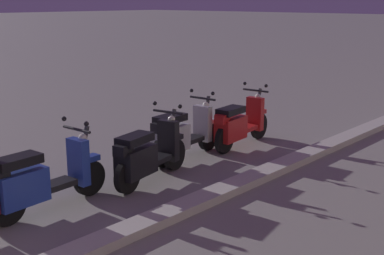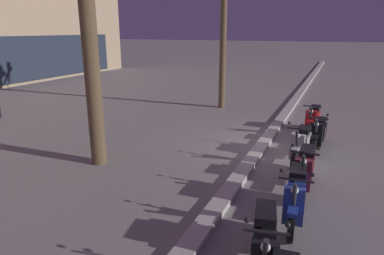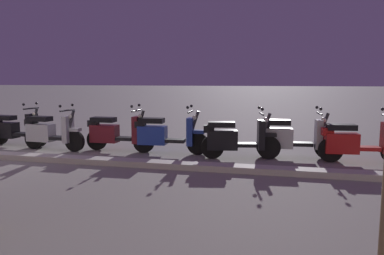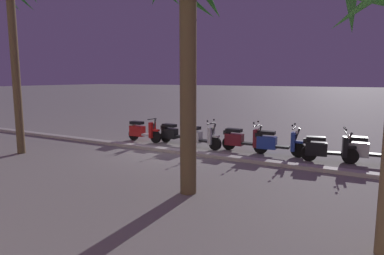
% 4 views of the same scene
% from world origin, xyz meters
% --- Properties ---
extents(scooter_red_mid_centre, '(1.81, 0.56, 1.17)m').
position_xyz_m(scooter_red_mid_centre, '(-7.98, -1.13, 0.45)').
color(scooter_red_mid_centre, black).
rests_on(scooter_red_mid_centre, ground).
extents(scooter_silver_mid_rear, '(1.83, 0.56, 1.17)m').
position_xyz_m(scooter_silver_mid_rear, '(-6.63, -1.37, 0.46)').
color(scooter_silver_mid_rear, black).
rests_on(scooter_silver_mid_rear, ground).
extents(scooter_black_far_back, '(1.77, 0.67, 1.17)m').
position_xyz_m(scooter_black_far_back, '(-5.42, -0.94, 0.45)').
color(scooter_black_far_back, black).
rests_on(scooter_black_far_back, ground).
extents(scooter_blue_gap_after_mid, '(1.86, 0.56, 1.17)m').
position_xyz_m(scooter_blue_gap_after_mid, '(-3.70, -1.16, 0.46)').
color(scooter_blue_gap_after_mid, black).
rests_on(scooter_blue_gap_after_mid, ground).
extents(scooter_maroon_lead_nearest, '(1.78, 0.56, 1.17)m').
position_xyz_m(scooter_maroon_lead_nearest, '(-2.39, -1.19, 0.45)').
color(scooter_maroon_lead_nearest, black).
rests_on(scooter_maroon_lead_nearest, ground).
extents(scooter_silver_last_in_row, '(1.74, 0.56, 1.17)m').
position_xyz_m(scooter_silver_last_in_row, '(-0.73, -0.92, 0.46)').
color(scooter_silver_last_in_row, black).
rests_on(scooter_silver_last_in_row, ground).
extents(scooter_black_mid_front, '(1.81, 0.56, 1.17)m').
position_xyz_m(scooter_black_mid_front, '(0.59, -1.27, 0.44)').
color(scooter_black_mid_front, black).
rests_on(scooter_black_mid_front, ground).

